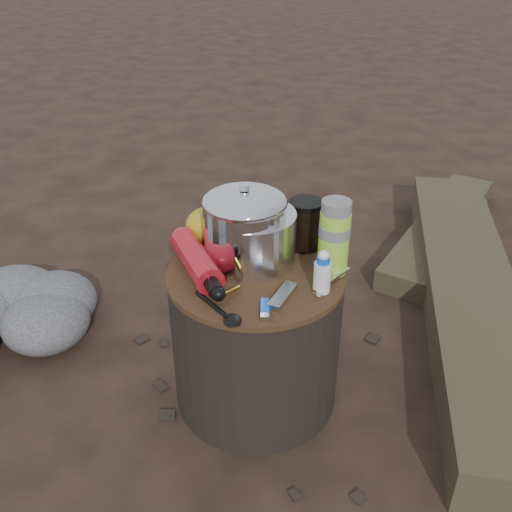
{
  "coord_description": "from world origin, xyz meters",
  "views": [
    {
      "loc": [
        0.03,
        -1.27,
        1.24
      ],
      "look_at": [
        0.0,
        0.0,
        0.48
      ],
      "focal_mm": 40.38,
      "sensor_mm": 36.0,
      "label": 1
    }
  ],
  "objects_px": {
    "log_main": "(468,293)",
    "fuel_bottle": "(196,260)",
    "stump": "(256,336)",
    "thermos": "(334,237)",
    "travel_mug": "(305,224)",
    "camping_pot": "(245,227)"
  },
  "relations": [
    {
      "from": "thermos",
      "to": "travel_mug",
      "type": "distance_m",
      "value": 0.15
    },
    {
      "from": "stump",
      "to": "camping_pot",
      "type": "height_order",
      "value": "camping_pot"
    },
    {
      "from": "stump",
      "to": "log_main",
      "type": "xyz_separation_m",
      "value": [
        0.75,
        0.44,
        -0.14
      ]
    },
    {
      "from": "stump",
      "to": "travel_mug",
      "type": "bearing_deg",
      "value": 46.65
    },
    {
      "from": "log_main",
      "to": "fuel_bottle",
      "type": "relative_size",
      "value": 5.71
    },
    {
      "from": "log_main",
      "to": "thermos",
      "type": "relative_size",
      "value": 8.77
    },
    {
      "from": "thermos",
      "to": "camping_pot",
      "type": "bearing_deg",
      "value": 171.79
    },
    {
      "from": "travel_mug",
      "to": "log_main",
      "type": "bearing_deg",
      "value": 26.32
    },
    {
      "from": "thermos",
      "to": "stump",
      "type": "bearing_deg",
      "value": -175.95
    },
    {
      "from": "thermos",
      "to": "log_main",
      "type": "bearing_deg",
      "value": 38.09
    },
    {
      "from": "camping_pot",
      "to": "thermos",
      "type": "xyz_separation_m",
      "value": [
        0.23,
        -0.03,
        -0.01
      ]
    },
    {
      "from": "log_main",
      "to": "travel_mug",
      "type": "relative_size",
      "value": 12.65
    },
    {
      "from": "fuel_bottle",
      "to": "travel_mug",
      "type": "height_order",
      "value": "travel_mug"
    },
    {
      "from": "thermos",
      "to": "travel_mug",
      "type": "xyz_separation_m",
      "value": [
        -0.07,
        0.13,
        -0.03
      ]
    },
    {
      "from": "stump",
      "to": "log_main",
      "type": "bearing_deg",
      "value": 30.72
    },
    {
      "from": "stump",
      "to": "thermos",
      "type": "bearing_deg",
      "value": 4.05
    },
    {
      "from": "log_main",
      "to": "fuel_bottle",
      "type": "bearing_deg",
      "value": -144.93
    },
    {
      "from": "camping_pot",
      "to": "log_main",
      "type": "bearing_deg",
      "value": 27.04
    },
    {
      "from": "camping_pot",
      "to": "travel_mug",
      "type": "xyz_separation_m",
      "value": [
        0.16,
        0.09,
        -0.04
      ]
    },
    {
      "from": "stump",
      "to": "fuel_bottle",
      "type": "distance_m",
      "value": 0.3
    },
    {
      "from": "camping_pot",
      "to": "fuel_bottle",
      "type": "bearing_deg",
      "value": -157.27
    },
    {
      "from": "travel_mug",
      "to": "thermos",
      "type": "bearing_deg",
      "value": -61.95
    }
  ]
}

